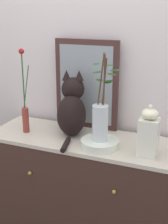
% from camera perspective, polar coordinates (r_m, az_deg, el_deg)
% --- Properties ---
extents(wall_back, '(4.40, 0.08, 2.60)m').
position_cam_1_polar(wall_back, '(2.19, 2.99, 7.83)').
color(wall_back, silver).
rests_on(wall_back, ground_plane).
extents(sideboard, '(1.28, 0.46, 0.90)m').
position_cam_1_polar(sideboard, '(2.25, -0.00, -15.34)').
color(sideboard, '#3E2720').
rests_on(sideboard, ground_plane).
extents(mirror_leaning, '(0.45, 0.03, 0.61)m').
position_cam_1_polar(mirror_leaning, '(2.14, 0.43, 5.00)').
color(mirror_leaning, '#432825').
rests_on(mirror_leaning, sideboard).
extents(cat_sitting, '(0.24, 0.42, 0.43)m').
position_cam_1_polar(cat_sitting, '(2.04, -2.24, 0.64)').
color(cat_sitting, black).
rests_on(cat_sitting, sideboard).
extents(vase_slim_green, '(0.07, 0.04, 0.56)m').
position_cam_1_polar(vase_slim_green, '(2.12, -10.73, 0.36)').
color(vase_slim_green, brown).
rests_on(vase_slim_green, sideboard).
extents(bowl_porcelain, '(0.23, 0.23, 0.05)m').
position_cam_1_polar(bowl_porcelain, '(1.91, 2.89, -5.76)').
color(bowl_porcelain, white).
rests_on(bowl_porcelain, sideboard).
extents(vase_glass_clear, '(0.18, 0.14, 0.52)m').
position_cam_1_polar(vase_glass_clear, '(1.85, 3.03, -1.28)').
color(vase_glass_clear, silver).
rests_on(vase_glass_clear, bowl_porcelain).
extents(jar_lidded_porcelain, '(0.11, 0.11, 0.30)m').
position_cam_1_polar(jar_lidded_porcelain, '(1.80, 11.75, -3.81)').
color(jar_lidded_porcelain, white).
rests_on(jar_lidded_porcelain, sideboard).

